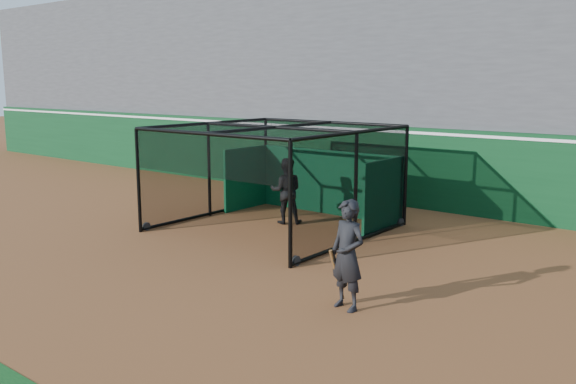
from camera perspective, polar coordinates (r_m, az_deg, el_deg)
The scene contains 6 objects.
ground at distance 13.15m, azimuth -7.26°, elevation -6.99°, with size 120.00×120.00×0.00m, color brown.
outfield_wall at distance 19.62m, azimuth 10.74°, elevation 2.50°, with size 50.00×0.50×2.50m.
grandstand at distance 22.86m, azimuth 15.55°, elevation 11.40°, with size 50.00×7.85×8.95m.
batting_cage at distance 16.16m, azimuth -1.15°, elevation 1.27°, with size 5.11×5.15×2.71m.
batter at distance 16.82m, azimuth -0.17°, elevation 0.11°, with size 0.89×0.69×1.83m, color black.
on_deck_player at distance 10.52m, azimuth 5.58°, elevation -5.91°, with size 0.78×0.58×1.93m.
Camera 1 is at (9.06, -8.70, 3.89)m, focal length 38.00 mm.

